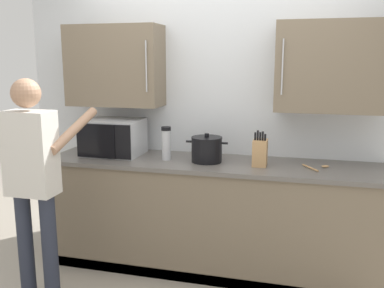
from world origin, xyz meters
TOP-DOWN VIEW (x-y plane):
  - back_wall_tiled at (0.00, 0.99)m, footprint 3.61×0.44m
  - counter_unit at (0.00, 0.68)m, footprint 2.78×0.66m
  - microwave_oven at (-0.91, 0.72)m, footprint 0.49×0.41m
  - knife_block at (0.40, 0.65)m, footprint 0.11×0.15m
  - wooden_spoon at (0.85, 0.68)m, footprint 0.21×0.20m
  - stock_pot at (-0.03, 0.67)m, footprint 0.35×0.25m
  - thermos_flask at (-0.38, 0.65)m, footprint 0.08×0.08m
  - person_figure at (-1.09, -0.16)m, footprint 0.47×0.67m

SIDE VIEW (x-z plane):
  - counter_unit at x=0.00m, z-range 0.00..0.94m
  - wooden_spoon at x=0.85m, z-range 0.94..0.96m
  - person_figure at x=-1.09m, z-range 0.16..1.81m
  - stock_pot at x=-0.03m, z-range 0.93..1.17m
  - knife_block at x=0.40m, z-range 0.91..1.19m
  - thermos_flask at x=-0.38m, z-range 0.94..1.22m
  - microwave_oven at x=-0.91m, z-range 0.94..1.25m
  - back_wall_tiled at x=0.00m, z-range 0.12..2.71m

